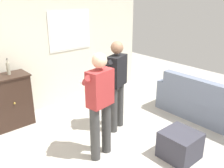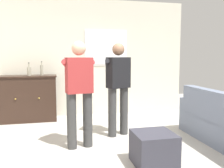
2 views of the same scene
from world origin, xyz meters
TOP-DOWN VIEW (x-y plane):
  - ground at (0.00, 0.00)m, footprint 10.40×10.40m
  - wall_back_with_window at (0.02, 2.66)m, footprint 5.20×0.15m
  - sideboard_cabinet at (-1.22, 2.30)m, footprint 1.24×0.49m
  - bottle_wine_green at (-1.18, 2.25)m, footprint 0.08×0.08m
  - bottle_liquor_amber at (-0.92, 2.32)m, footprint 0.07×0.07m
  - ottoman at (0.63, -0.44)m, footprint 0.53×0.53m
  - person_standing_left at (-0.27, 0.43)m, footprint 0.55×0.50m
  - person_standing_right at (0.47, 0.89)m, footprint 0.52×0.52m

SIDE VIEW (x-z plane):
  - ground at x=0.00m, z-range 0.00..0.00m
  - ottoman at x=0.63m, z-range 0.00..0.44m
  - sideboard_cabinet at x=-1.22m, z-range 0.00..1.02m
  - person_standing_left at x=-0.27m, z-range 0.10..1.78m
  - person_standing_right at x=0.47m, z-range 0.10..1.78m
  - bottle_wine_green at x=-1.18m, z-range 0.98..1.27m
  - bottle_liquor_amber at x=-0.92m, z-range 0.99..1.30m
  - wall_back_with_window at x=0.02m, z-range 0.01..2.81m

